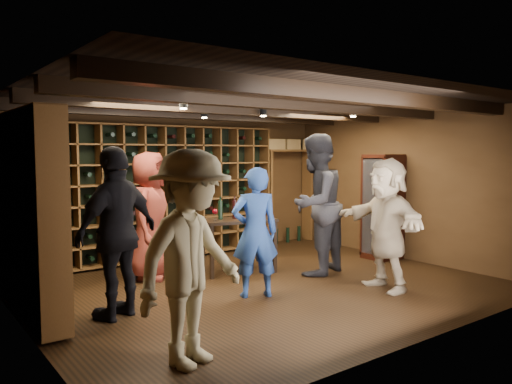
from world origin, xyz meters
TOP-DOWN VIEW (x-y plane):
  - ground at (0.00, 0.00)m, footprint 6.00×6.00m
  - room_shell at (0.00, 0.05)m, footprint 6.00×6.00m
  - wine_rack_back at (-0.52, 2.33)m, footprint 4.65×0.30m
  - wine_rack_left at (-2.83, 0.82)m, footprint 0.30×2.65m
  - crate_shelf at (2.41, 2.32)m, footprint 1.20×0.32m
  - display_cabinet at (2.71, 0.20)m, footprint 0.55×0.50m
  - man_blue_shirt at (-0.39, -0.33)m, footprint 0.70×0.59m
  - man_grey_suit at (1.04, 0.08)m, footprint 1.21×1.06m
  - guest_red_floral at (-1.07, 1.30)m, footprint 1.02×1.05m
  - guest_woman_black at (-2.07, -0.07)m, footprint 1.20×0.85m
  - guest_khaki at (-2.02, -1.63)m, footprint 1.35×1.04m
  - guest_beige at (1.21, -1.09)m, footprint 0.87×1.69m
  - tasting_table at (0.15, 0.82)m, footprint 1.18×0.78m

SIDE VIEW (x-z plane):
  - ground at x=0.00m, z-range 0.00..0.00m
  - tasting_table at x=0.15m, z-range 0.18..1.28m
  - man_blue_shirt at x=-0.39m, z-range 0.00..1.63m
  - display_cabinet at x=2.71m, z-range -0.02..1.73m
  - guest_beige at x=1.21m, z-range 0.00..1.74m
  - guest_red_floral at x=-1.07m, z-range 0.00..1.82m
  - guest_khaki at x=-2.02m, z-range 0.00..1.84m
  - guest_woman_black at x=-2.07m, z-range 0.00..1.88m
  - man_grey_suit at x=1.04m, z-range 0.00..2.09m
  - wine_rack_back at x=-0.52m, z-range 0.05..2.25m
  - wine_rack_left at x=-2.83m, z-range 0.05..2.25m
  - crate_shelf at x=2.41m, z-range 0.54..2.60m
  - room_shell at x=0.00m, z-range -0.58..5.42m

